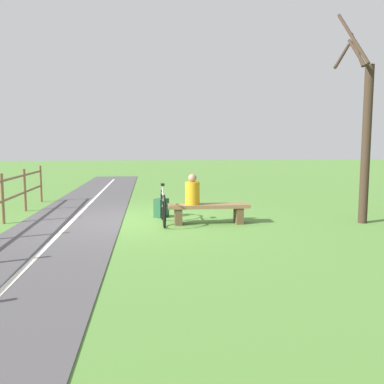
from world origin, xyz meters
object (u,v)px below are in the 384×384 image
(person_seated, at_px, (192,192))
(tree_by_path, at_px, (364,132))
(backpack, at_px, (162,208))
(bench, at_px, (209,210))
(bicycle, at_px, (163,207))

(person_seated, bearing_deg, tree_by_path, 176.27)
(backpack, relative_size, tree_by_path, 0.10)
(backpack, xyz_separation_m, tree_by_path, (-4.53, 1.30, 1.87))
(bench, bearing_deg, backpack, -42.98)
(bench, distance_m, person_seated, 0.57)
(bench, height_order, bicycle, bicycle)
(bench, distance_m, tree_by_path, 3.93)
(bench, xyz_separation_m, tree_by_path, (-3.49, 0.31, 1.78))
(person_seated, height_order, backpack, person_seated)
(bicycle, bearing_deg, person_seated, 76.88)
(backpack, height_order, tree_by_path, tree_by_path)
(person_seated, height_order, tree_by_path, tree_by_path)
(person_seated, relative_size, bicycle, 0.40)
(person_seated, distance_m, bicycle, 0.77)
(bicycle, bearing_deg, tree_by_path, 84.00)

